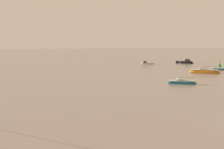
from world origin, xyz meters
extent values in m
cube|color=white|center=(38.24, 60.53, 0.20)|extent=(4.50, 3.29, 0.82)
cone|color=white|center=(36.27, 61.43, 0.20)|extent=(1.86, 2.03, 1.64)
cube|color=#33383F|center=(38.20, 60.55, 0.51)|extent=(4.60, 3.36, 0.09)
cube|color=#33383F|center=(37.34, 60.94, 0.93)|extent=(1.44, 1.59, 0.64)
cube|color=#384751|center=(36.89, 61.14, 0.98)|extent=(0.72, 1.22, 0.51)
cube|color=black|center=(40.09, 59.69, 0.33)|extent=(0.37, 0.40, 0.58)
ellipsoid|color=orange|center=(32.05, 31.58, 0.25)|extent=(6.54, 6.88, 1.25)
cube|color=silver|center=(32.05, 31.58, 0.75)|extent=(5.64, 5.92, 0.12)
cube|color=silver|center=(31.80, 31.85, 1.10)|extent=(2.09, 2.13, 0.45)
cylinder|color=#B7BABF|center=(31.61, 32.07, 4.31)|extent=(0.12, 0.12, 6.87)
cylinder|color=beige|center=(32.66, 30.91, 1.56)|extent=(2.87, 3.12, 0.25)
cube|color=black|center=(53.27, 57.77, 0.26)|extent=(4.44, 5.76, 1.05)
cone|color=black|center=(54.56, 55.30, 0.26)|extent=(2.64, 2.45, 2.11)
cube|color=#33383F|center=(53.29, 57.72, 0.66)|extent=(4.53, 5.89, 0.12)
cube|color=#33383F|center=(53.86, 56.64, 1.20)|extent=(2.07, 1.91, 0.82)
cube|color=#384751|center=(54.15, 56.07, 1.25)|extent=(1.55, 1.00, 0.65)
cube|color=black|center=(52.06, 60.08, 0.42)|extent=(0.52, 0.48, 0.75)
ellipsoid|color=#197084|center=(42.10, 34.51, 0.16)|extent=(4.59, 4.15, 0.73)
cube|color=silver|center=(42.10, 34.51, 0.48)|extent=(4.29, 3.89, 0.10)
cube|color=silver|center=(42.10, 34.51, 0.37)|extent=(1.13, 1.29, 0.07)
ellipsoid|color=#197084|center=(13.65, 21.84, 0.18)|extent=(4.91, 4.51, 0.88)
cube|color=silver|center=(13.65, 21.84, 0.53)|extent=(4.22, 3.89, 0.09)
cube|color=silver|center=(13.46, 22.01, 0.77)|extent=(1.50, 1.46, 0.32)
cylinder|color=#B7BABF|center=(13.30, 22.14, 3.03)|extent=(0.09, 0.09, 4.83)
cylinder|color=beige|center=(14.13, 21.43, 1.10)|extent=(2.25, 1.95, 0.18)
cylinder|color=#198C2D|center=(51.08, 41.06, 0.17)|extent=(0.90, 0.90, 0.70)
cone|color=#198C2D|center=(51.08, 41.06, 0.87)|extent=(0.72, 0.72, 0.70)
cylinder|color=black|center=(51.08, 41.06, 1.67)|extent=(0.10, 0.10, 0.90)
camera|label=1|loc=(-22.64, -11.67, 6.99)|focal=43.52mm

